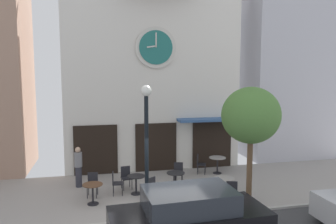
{
  "coord_description": "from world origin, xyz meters",
  "views": [
    {
      "loc": [
        -2.22,
        -9.83,
        4.63
      ],
      "look_at": [
        0.52,
        2.72,
        3.15
      ],
      "focal_mm": 35.22,
      "sensor_mm": 36.0,
      "label": 1
    }
  ],
  "objects_px": {
    "cafe_table_leftmost": "(93,190)",
    "cafe_chair_facing_street": "(232,191)",
    "street_lamp": "(147,148)",
    "parked_car_black": "(189,217)",
    "cafe_chair_right_end": "(150,187)",
    "cafe_table_center_left": "(224,183)",
    "pedestrian_grey": "(78,166)",
    "cafe_chair_corner": "(93,183)",
    "cafe_chair_curbside": "(126,176)",
    "cafe_chair_outer": "(116,181)",
    "cafe_table_near_curb": "(176,178)",
    "cafe_chair_left_end": "(200,163)",
    "cafe_table_center": "(136,181)",
    "street_tree": "(251,116)",
    "cafe_table_near_door": "(217,162)",
    "cafe_chair_under_awning": "(178,171)"
  },
  "relations": [
    {
      "from": "cafe_table_center_left",
      "to": "cafe_chair_facing_street",
      "type": "xyz_separation_m",
      "value": [
        -0.05,
        -0.79,
        -0.01
      ]
    },
    {
      "from": "cafe_chair_corner",
      "to": "cafe_chair_left_end",
      "type": "distance_m",
      "value": 5.2
    },
    {
      "from": "street_tree",
      "to": "cafe_chair_outer",
      "type": "xyz_separation_m",
      "value": [
        -4.68,
        1.77,
        -2.63
      ]
    },
    {
      "from": "street_lamp",
      "to": "cafe_chair_corner",
      "type": "xyz_separation_m",
      "value": [
        -1.82,
        1.73,
        -1.64
      ]
    },
    {
      "from": "cafe_table_center_left",
      "to": "cafe_chair_outer",
      "type": "height_order",
      "value": "cafe_chair_outer"
    },
    {
      "from": "cafe_chair_curbside",
      "to": "cafe_chair_facing_street",
      "type": "height_order",
      "value": "same"
    },
    {
      "from": "cafe_chair_facing_street",
      "to": "street_tree",
      "type": "bearing_deg",
      "value": 9.3
    },
    {
      "from": "cafe_chair_under_awning",
      "to": "parked_car_black",
      "type": "height_order",
      "value": "parked_car_black"
    },
    {
      "from": "cafe_table_leftmost",
      "to": "cafe_chair_facing_street",
      "type": "xyz_separation_m",
      "value": [
        4.81,
        -1.13,
        0.0
      ]
    },
    {
      "from": "cafe_chair_curbside",
      "to": "cafe_table_center_left",
      "type": "bearing_deg",
      "value": -25.98
    },
    {
      "from": "pedestrian_grey",
      "to": "street_lamp",
      "type": "bearing_deg",
      "value": -50.64
    },
    {
      "from": "street_tree",
      "to": "cafe_table_near_door",
      "type": "xyz_separation_m",
      "value": [
        0.14,
        3.53,
        -2.6
      ]
    },
    {
      "from": "cafe_table_leftmost",
      "to": "cafe_chair_corner",
      "type": "xyz_separation_m",
      "value": [
        -0.01,
        0.81,
        0.0
      ]
    },
    {
      "from": "cafe_table_near_curb",
      "to": "cafe_chair_facing_street",
      "type": "relative_size",
      "value": 0.83
    },
    {
      "from": "cafe_chair_right_end",
      "to": "cafe_chair_facing_street",
      "type": "height_order",
      "value": "same"
    },
    {
      "from": "cafe_chair_left_end",
      "to": "pedestrian_grey",
      "type": "distance_m",
      "value": 5.48
    },
    {
      "from": "cafe_chair_left_end",
      "to": "cafe_chair_curbside",
      "type": "distance_m",
      "value": 3.76
    },
    {
      "from": "street_lamp",
      "to": "parked_car_black",
      "type": "relative_size",
      "value": 0.97
    },
    {
      "from": "cafe_table_center_left",
      "to": "cafe_chair_corner",
      "type": "bearing_deg",
      "value": 166.73
    },
    {
      "from": "cafe_chair_curbside",
      "to": "cafe_chair_outer",
      "type": "bearing_deg",
      "value": -126.32
    },
    {
      "from": "street_tree",
      "to": "cafe_chair_left_end",
      "type": "height_order",
      "value": "street_tree"
    },
    {
      "from": "cafe_chair_corner",
      "to": "cafe_chair_under_awning",
      "type": "xyz_separation_m",
      "value": [
        3.53,
        0.7,
        0.0
      ]
    },
    {
      "from": "cafe_chair_outer",
      "to": "cafe_chair_right_end",
      "type": "relative_size",
      "value": 1.0
    },
    {
      "from": "cafe_chair_under_awning",
      "to": "parked_car_black",
      "type": "xyz_separation_m",
      "value": [
        -0.93,
        -4.92,
        0.23
      ]
    },
    {
      "from": "street_tree",
      "to": "cafe_table_center_left",
      "type": "xyz_separation_m",
      "value": [
        -0.68,
        0.67,
        -2.62
      ]
    },
    {
      "from": "cafe_table_leftmost",
      "to": "cafe_chair_facing_street",
      "type": "distance_m",
      "value": 4.94
    },
    {
      "from": "cafe_table_leftmost",
      "to": "cafe_table_near_curb",
      "type": "relative_size",
      "value": 0.99
    },
    {
      "from": "street_tree",
      "to": "cafe_chair_left_end",
      "type": "relative_size",
      "value": 4.66
    },
    {
      "from": "street_lamp",
      "to": "cafe_chair_right_end",
      "type": "height_order",
      "value": "street_lamp"
    },
    {
      "from": "cafe_table_center",
      "to": "pedestrian_grey",
      "type": "distance_m",
      "value": 2.6
    },
    {
      "from": "cafe_table_center_left",
      "to": "cafe_chair_right_end",
      "type": "height_order",
      "value": "cafe_chair_right_end"
    },
    {
      "from": "cafe_chair_facing_street",
      "to": "parked_car_black",
      "type": "xyz_separation_m",
      "value": [
        -2.22,
        -2.28,
        0.23
      ]
    },
    {
      "from": "street_lamp",
      "to": "cafe_table_near_door",
      "type": "bearing_deg",
      "value": 41.81
    },
    {
      "from": "cafe_table_leftmost",
      "to": "cafe_table_center_left",
      "type": "xyz_separation_m",
      "value": [
        4.85,
        -0.34,
        0.01
      ]
    },
    {
      "from": "cafe_chair_right_end",
      "to": "parked_car_black",
      "type": "bearing_deg",
      "value": -80.5
    },
    {
      "from": "street_tree",
      "to": "pedestrian_grey",
      "type": "relative_size",
      "value": 2.51
    },
    {
      "from": "cafe_table_center_left",
      "to": "cafe_chair_curbside",
      "type": "relative_size",
      "value": 0.85
    },
    {
      "from": "cafe_chair_curbside",
      "to": "street_lamp",
      "type": "bearing_deg",
      "value": -77.76
    },
    {
      "from": "cafe_chair_right_end",
      "to": "street_lamp",
      "type": "bearing_deg",
      "value": -105.49
    },
    {
      "from": "cafe_chair_under_awning",
      "to": "pedestrian_grey",
      "type": "distance_m",
      "value": 4.15
    },
    {
      "from": "street_lamp",
      "to": "cafe_chair_outer",
      "type": "xyz_separation_m",
      "value": [
        -0.96,
        1.68,
        -1.64
      ]
    },
    {
      "from": "cafe_table_leftmost",
      "to": "cafe_chair_corner",
      "type": "distance_m",
      "value": 0.81
    },
    {
      "from": "cafe_table_leftmost",
      "to": "cafe_chair_corner",
      "type": "bearing_deg",
      "value": 90.75
    },
    {
      "from": "cafe_table_leftmost",
      "to": "pedestrian_grey",
      "type": "height_order",
      "value": "pedestrian_grey"
    },
    {
      "from": "street_tree",
      "to": "street_lamp",
      "type": "bearing_deg",
      "value": 178.66
    },
    {
      "from": "pedestrian_grey",
      "to": "parked_car_black",
      "type": "xyz_separation_m",
      "value": [
        3.17,
        -5.41,
        -0.1
      ]
    },
    {
      "from": "cafe_table_leftmost",
      "to": "cafe_chair_under_awning",
      "type": "bearing_deg",
      "value": 23.21
    },
    {
      "from": "cafe_table_leftmost",
      "to": "pedestrian_grey",
      "type": "bearing_deg",
      "value": 106.24
    },
    {
      "from": "cafe_table_near_curb",
      "to": "street_tree",
      "type": "bearing_deg",
      "value": -36.3
    },
    {
      "from": "cafe_table_near_door",
      "to": "cafe_chair_facing_street",
      "type": "height_order",
      "value": "cafe_chair_facing_street"
    }
  ]
}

